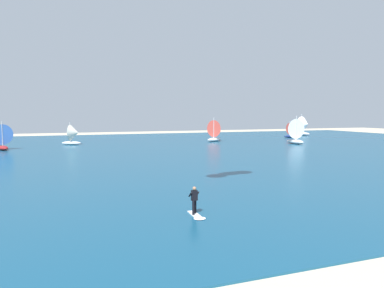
{
  "coord_description": "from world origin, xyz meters",
  "views": [
    {
      "loc": [
        -7.8,
        -4.49,
        6.05
      ],
      "look_at": [
        -0.25,
        16.49,
        4.09
      ],
      "focal_mm": 32.86,
      "sensor_mm": 36.0,
      "label": 1
    }
  ],
  "objects_px": {
    "sailboat_mid_left": "(216,130)",
    "sailboat_near_shore": "(74,134)",
    "sailboat_heeled_over": "(1,137)",
    "sailboat_mid_right": "(304,126)",
    "kitesurfer": "(195,205)",
    "sailboat_trailing": "(292,130)",
    "sailboat_far_left": "(293,131)"
  },
  "relations": [
    {
      "from": "sailboat_mid_right",
      "to": "sailboat_trailing",
      "type": "height_order",
      "value": "sailboat_mid_right"
    },
    {
      "from": "kitesurfer",
      "to": "sailboat_mid_right",
      "type": "bearing_deg",
      "value": 48.2
    },
    {
      "from": "sailboat_mid_left",
      "to": "sailboat_trailing",
      "type": "xyz_separation_m",
      "value": [
        22.23,
        4.45,
        -0.46
      ]
    },
    {
      "from": "sailboat_mid_right",
      "to": "sailboat_heeled_over",
      "type": "bearing_deg",
      "value": -168.65
    },
    {
      "from": "sailboat_mid_right",
      "to": "sailboat_heeled_over",
      "type": "xyz_separation_m",
      "value": [
        -70.01,
        -14.05,
        -0.46
      ]
    },
    {
      "from": "sailboat_mid_left",
      "to": "sailboat_mid_right",
      "type": "bearing_deg",
      "value": 18.23
    },
    {
      "from": "sailboat_mid_left",
      "to": "sailboat_heeled_over",
      "type": "bearing_deg",
      "value": -174.07
    },
    {
      "from": "kitesurfer",
      "to": "sailboat_far_left",
      "type": "bearing_deg",
      "value": 48.15
    },
    {
      "from": "sailboat_far_left",
      "to": "sailboat_heeled_over",
      "type": "bearing_deg",
      "value": 173.1
    },
    {
      "from": "sailboat_heeled_over",
      "to": "sailboat_trailing",
      "type": "xyz_separation_m",
      "value": [
        62.17,
        8.6,
        -0.3
      ]
    },
    {
      "from": "sailboat_mid_left",
      "to": "sailboat_near_shore",
      "type": "bearing_deg",
      "value": 177.54
    },
    {
      "from": "sailboat_mid_right",
      "to": "sailboat_near_shore",
      "type": "bearing_deg",
      "value": -171.59
    },
    {
      "from": "sailboat_mid_right",
      "to": "sailboat_near_shore",
      "type": "relative_size",
      "value": 1.33
    },
    {
      "from": "sailboat_mid_left",
      "to": "sailboat_mid_right",
      "type": "height_order",
      "value": "sailboat_mid_right"
    },
    {
      "from": "sailboat_far_left",
      "to": "sailboat_near_shore",
      "type": "distance_m",
      "value": 42.22
    },
    {
      "from": "sailboat_near_shore",
      "to": "sailboat_trailing",
      "type": "xyz_separation_m",
      "value": [
        50.85,
        3.22,
        -0.11
      ]
    },
    {
      "from": "sailboat_near_shore",
      "to": "sailboat_far_left",
      "type": "bearing_deg",
      "value": -16.04
    },
    {
      "from": "sailboat_far_left",
      "to": "sailboat_mid_right",
      "type": "height_order",
      "value": "sailboat_mid_right"
    },
    {
      "from": "sailboat_far_left",
      "to": "sailboat_heeled_over",
      "type": "relative_size",
      "value": 1.16
    },
    {
      "from": "kitesurfer",
      "to": "sailboat_mid_left",
      "type": "xyz_separation_m",
      "value": [
        23.01,
        49.47,
        1.7
      ]
    },
    {
      "from": "sailboat_far_left",
      "to": "sailboat_near_shore",
      "type": "bearing_deg",
      "value": 163.96
    },
    {
      "from": "sailboat_far_left",
      "to": "sailboat_trailing",
      "type": "xyz_separation_m",
      "value": [
        10.28,
        14.88,
        -0.65
      ]
    },
    {
      "from": "sailboat_heeled_over",
      "to": "sailboat_far_left",
      "type": "bearing_deg",
      "value": -6.9
    },
    {
      "from": "sailboat_near_shore",
      "to": "sailboat_mid_left",
      "type": "bearing_deg",
      "value": -2.46
    },
    {
      "from": "kitesurfer",
      "to": "sailboat_near_shore",
      "type": "bearing_deg",
      "value": 96.3
    },
    {
      "from": "sailboat_heeled_over",
      "to": "sailboat_near_shore",
      "type": "distance_m",
      "value": 12.54
    },
    {
      "from": "kitesurfer",
      "to": "sailboat_mid_right",
      "type": "relative_size",
      "value": 0.35
    },
    {
      "from": "sailboat_near_shore",
      "to": "kitesurfer",
      "type": "bearing_deg",
      "value": -83.7
    },
    {
      "from": "sailboat_far_left",
      "to": "sailboat_near_shore",
      "type": "height_order",
      "value": "sailboat_far_left"
    },
    {
      "from": "kitesurfer",
      "to": "sailboat_far_left",
      "type": "xyz_separation_m",
      "value": [
        34.97,
        39.04,
        1.9
      ]
    },
    {
      "from": "kitesurfer",
      "to": "sailboat_mid_left",
      "type": "bearing_deg",
      "value": 65.05
    },
    {
      "from": "sailboat_mid_left",
      "to": "sailboat_far_left",
      "type": "bearing_deg",
      "value": -41.1
    }
  ]
}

